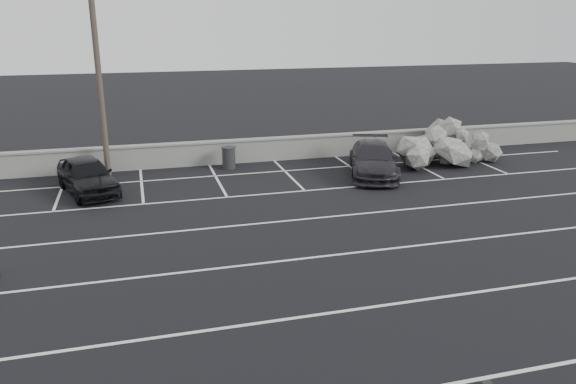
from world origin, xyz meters
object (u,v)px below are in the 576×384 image
object	(u,v)px
car_right	(373,159)
utility_pole	(98,67)
car_left	(87,175)
riprap_pile	(438,149)
trash_bin	(229,158)

from	to	relation	value
car_right	utility_pole	world-z (taller)	utility_pole
car_left	utility_pole	size ratio (longest dim) A/B	0.45
car_left	car_right	world-z (taller)	car_left
utility_pole	riprap_pile	world-z (taller)	utility_pole
car_right	trash_bin	bearing A→B (deg)	174.05
car_right	utility_pole	distance (m)	11.70
utility_pole	trash_bin	size ratio (longest dim) A/B	9.19
car_left	utility_pole	distance (m)	4.44
riprap_pile	car_left	bearing A→B (deg)	-177.11
car_right	car_left	bearing A→B (deg)	-163.55
car_left	trash_bin	distance (m)	6.09
car_right	trash_bin	size ratio (longest dim) A/B	4.79
riprap_pile	trash_bin	bearing A→B (deg)	171.92
utility_pole	riprap_pile	distance (m)	15.06
car_left	utility_pole	xyz separation A→B (m)	(0.65, 2.22, 3.78)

